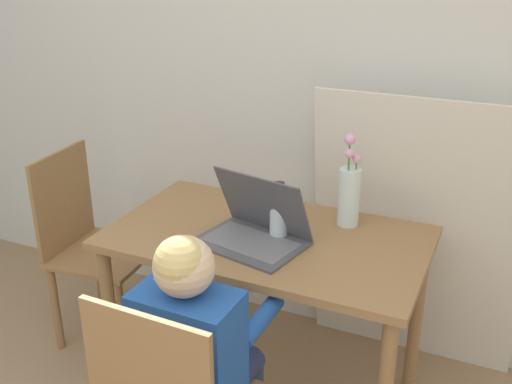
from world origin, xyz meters
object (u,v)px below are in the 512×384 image
object	(u,v)px
chair_spare	(91,246)
flower_vase	(349,193)
laptop	(256,227)
water_bottle	(279,212)
person_seated	(199,346)

from	to	relation	value
chair_spare	flower_vase	xyz separation A→B (m)	(1.13, 0.12, 0.41)
chair_spare	laptop	size ratio (longest dim) A/B	2.19
water_bottle	person_seated	bearing A→B (deg)	-92.52
chair_spare	flower_vase	distance (m)	1.21
laptop	water_bottle	xyz separation A→B (m)	(0.06, 0.07, 0.04)
chair_spare	laptop	world-z (taller)	laptop
person_seated	laptop	world-z (taller)	person_seated
water_bottle	flower_vase	bearing A→B (deg)	46.13
laptop	flower_vase	xyz separation A→B (m)	(0.26, 0.27, 0.07)
laptop	water_bottle	bearing A→B (deg)	59.65
flower_vase	water_bottle	distance (m)	0.28
flower_vase	laptop	bearing A→B (deg)	-133.49
laptop	chair_spare	bearing A→B (deg)	-177.65
flower_vase	water_bottle	xyz separation A→B (m)	(-0.20, -0.20, -0.03)
chair_spare	person_seated	world-z (taller)	person_seated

